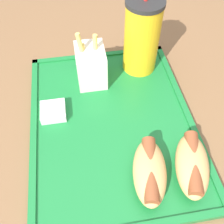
{
  "coord_description": "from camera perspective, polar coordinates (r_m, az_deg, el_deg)",
  "views": [
    {
      "loc": [
        0.27,
        -0.07,
        1.13
      ],
      "look_at": [
        -0.02,
        -0.02,
        0.75
      ],
      "focal_mm": 42.0,
      "sensor_mm": 36.0,
      "label": 1
    }
  ],
  "objects": [
    {
      "name": "soda_cup",
      "position": [
        0.57,
        6.5,
        15.95
      ],
      "size": [
        0.08,
        0.08,
        0.2
      ],
      "color": "gold",
      "rests_on": "food_tray"
    },
    {
      "name": "fries_carton",
      "position": [
        0.56,
        -4.64,
        10.14
      ],
      "size": [
        0.07,
        0.06,
        0.12
      ],
      "color": "silver",
      "rests_on": "food_tray"
    },
    {
      "name": "hot_dog_near",
      "position": [
        0.44,
        8.19,
        -12.61
      ],
      "size": [
        0.13,
        0.08,
        0.04
      ],
      "color": "tan",
      "rests_on": "food_tray"
    },
    {
      "name": "hot_dog_far",
      "position": [
        0.46,
        17.05,
        -10.85
      ],
      "size": [
        0.13,
        0.08,
        0.04
      ],
      "color": "tan",
      "rests_on": "food_tray"
    },
    {
      "name": "dining_table",
      "position": [
        0.83,
        1.85,
        -18.14
      ],
      "size": [
        1.36,
        1.18,
        0.71
      ],
      "color": "brown",
      "rests_on": "ground_plane"
    },
    {
      "name": "sauce_cup_mayo",
      "position": [
        0.53,
        -12.69,
        0.2
      ],
      "size": [
        0.05,
        0.05,
        0.02
      ],
      "color": "silver",
      "rests_on": "food_tray"
    },
    {
      "name": "food_tray",
      "position": [
        0.51,
        -0.0,
        -2.37
      ],
      "size": [
        0.41,
        0.31,
        0.01
      ],
      "color": "#197233",
      "rests_on": "dining_table"
    }
  ]
}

